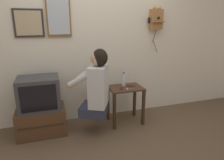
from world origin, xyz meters
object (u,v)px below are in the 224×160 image
Objects in this scene: television at (39,93)px; wall_mirror at (58,14)px; cell_phone_spare at (131,86)px; person at (97,85)px; cell_phone_held at (121,88)px; framed_picture at (29,23)px; toothbrush at (130,89)px; water_bottle at (124,80)px; wall_phone_antique at (156,19)px.

television is 1.13m from wall_mirror.
television is 1.35m from cell_phone_spare.
person is 6.80× the size of cell_phone_held.
framed_picture is 1.69m from toothbrush.
toothbrush is at bearing -18.78° from framed_picture.
cell_phone_held is 0.19m from water_bottle.
television is 3.96× the size of cell_phone_spare.
cell_phone_held is 0.99× the size of cell_phone_spare.
framed_picture is (-0.81, 0.51, 0.81)m from person.
person is at bearing -32.32° from framed_picture.
cell_phone_held is at bearing -154.23° from wall_phone_antique.
wall_mirror reaches higher than water_bottle.
wall_mirror is 1.48m from toothbrush.
cell_phone_spare is (0.59, 0.19, -0.13)m from person.
wall_mirror is at bearing 171.79° from cell_phone_held.
water_bottle is (0.09, 0.13, 0.09)m from cell_phone_held.
framed_picture is at bearing 84.19° from person.
cell_phone_spare is (0.19, 0.07, 0.00)m from cell_phone_held.
water_bottle reaches higher than toothbrush.
wall_phone_antique is 1.93m from framed_picture.
framed_picture is 1.85× the size of water_bottle.
wall_mirror is 4.44× the size of cell_phone_spare.
cell_phone_held is (0.40, 0.12, -0.13)m from person.
television is 3.52× the size of toothbrush.
toothbrush is (0.52, 0.06, -0.13)m from person.
cell_phone_held is 0.88× the size of toothbrush.
water_bottle is at bearing -35.88° from person.
water_bottle is (1.25, 0.04, 0.07)m from television.
person is 0.54m from toothbrush.
person is 0.56m from water_bottle.
cell_phone_held is (-0.72, -0.35, -1.00)m from wall_phone_antique.
person is 1.71× the size of television.
wall_mirror is (-1.53, 0.04, 0.06)m from wall_phone_antique.
wall_phone_antique is at bearing -1.54° from wall_mirror.
wall_mirror is at bearing 65.33° from person.
television is 3.99× the size of cell_phone_held.
cell_phone_spare is at bearing -1.14° from television.
television is at bearing 63.76° from toothbrush.
framed_picture reaches higher than water_bottle.
cell_phone_spare is at bearing -45.70° from person.
person is at bearing -157.17° from wall_phone_antique.
wall_mirror reaches higher than cell_phone_spare.
wall_phone_antique is 1.21× the size of wall_mirror.
water_bottle is (0.90, -0.25, -0.96)m from wall_mirror.
wall_phone_antique is 1.89× the size of framed_picture.
television is at bearing -178.19° from water_bottle.
wall_mirror is 2.88× the size of water_bottle.
toothbrush reaches higher than cell_phone_held.
wall_phone_antique is 1.23m from toothbrush.
wall_mirror is (-0.41, 0.51, 0.93)m from person.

